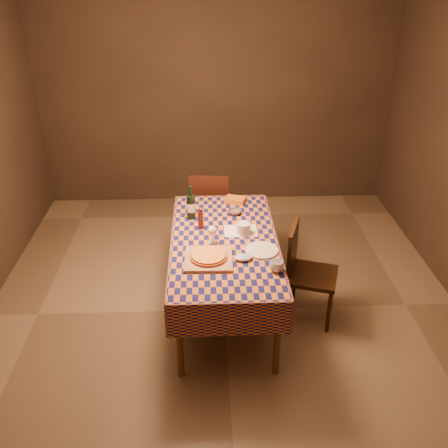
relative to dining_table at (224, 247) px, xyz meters
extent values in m
plane|color=brown|center=(0.00, 0.00, -0.69)|extent=(5.00, 5.00, 0.00)
plane|color=white|center=(0.00, 0.00, 2.01)|extent=(5.00, 5.00, 0.00)
cube|color=#34271D|center=(0.00, 2.50, 0.66)|extent=(4.50, 0.10, 2.70)
cube|color=#34271D|center=(0.00, -2.50, 0.66)|extent=(4.50, 0.10, 2.70)
cylinder|color=brown|center=(-0.38, -0.83, -0.32)|extent=(0.06, 0.06, 0.75)
cylinder|color=brown|center=(0.38, -0.83, -0.32)|extent=(0.06, 0.06, 0.75)
cylinder|color=brown|center=(-0.38, 0.83, -0.32)|extent=(0.06, 0.06, 0.75)
cylinder|color=brown|center=(0.38, 0.83, -0.32)|extent=(0.06, 0.06, 0.75)
cube|color=brown|center=(0.00, 0.00, 0.05)|extent=(0.90, 1.80, 0.03)
cube|color=brown|center=(0.00, 0.00, 0.07)|extent=(0.92, 1.82, 0.02)
cube|color=brown|center=(0.00, -0.92, -0.07)|extent=(0.94, 0.01, 0.30)
cube|color=brown|center=(0.00, 0.92, -0.07)|extent=(0.94, 0.01, 0.30)
cube|color=brown|center=(-0.47, 0.00, -0.07)|extent=(0.01, 1.84, 0.30)
cube|color=brown|center=(0.47, 0.00, -0.07)|extent=(0.01, 1.84, 0.30)
cube|color=#AA7450|center=(-0.14, -0.33, 0.09)|extent=(0.40, 0.40, 0.02)
cylinder|color=#A2451B|center=(-0.14, -0.33, 0.11)|extent=(0.32, 0.32, 0.02)
cylinder|color=orange|center=(-0.14, -0.33, 0.12)|extent=(0.29, 0.29, 0.01)
cylinder|color=#4B1711|center=(-0.21, 0.21, 0.16)|extent=(0.05, 0.05, 0.17)
sphere|color=#4B1711|center=(-0.21, 0.21, 0.27)|extent=(0.04, 0.04, 0.04)
imported|color=#664C55|center=(0.12, 0.49, 0.10)|extent=(0.15, 0.15, 0.04)
cylinder|color=white|center=(-0.10, -0.05, 0.08)|extent=(0.08, 0.08, 0.00)
cylinder|color=white|center=(-0.10, -0.05, 0.12)|extent=(0.01, 0.01, 0.07)
sphere|color=white|center=(-0.10, -0.05, 0.20)|extent=(0.08, 0.08, 0.08)
ellipsoid|color=#400713|center=(-0.10, -0.05, 0.19)|extent=(0.05, 0.05, 0.03)
cylinder|color=black|center=(-0.30, 0.42, 0.19)|extent=(0.09, 0.09, 0.24)
cylinder|color=black|center=(-0.30, 0.42, 0.36)|extent=(0.03, 0.03, 0.10)
cylinder|color=beige|center=(-0.30, 0.42, 0.19)|extent=(0.10, 0.10, 0.09)
cylinder|color=silver|center=(0.18, 0.10, 0.13)|extent=(0.15, 0.15, 0.10)
cube|color=#BB6018|center=(0.14, 0.75, 0.10)|extent=(0.24, 0.20, 0.05)
cylinder|color=silver|center=(0.31, -0.21, 0.08)|extent=(0.31, 0.31, 0.02)
imported|color=silver|center=(0.39, -0.51, 0.12)|extent=(0.12, 0.12, 0.09)
cube|color=silver|center=(0.16, 0.15, 0.08)|extent=(0.30, 0.23, 0.00)
ellipsoid|color=#ADBADD|center=(0.14, -0.33, 0.10)|extent=(0.15, 0.12, 0.04)
cube|color=black|center=(-0.11, 1.26, -0.24)|extent=(0.45, 0.45, 0.04)
cube|color=black|center=(-0.12, 1.06, 0.01)|extent=(0.42, 0.07, 0.46)
cylinder|color=black|center=(0.09, 1.43, -0.48)|extent=(0.04, 0.04, 0.43)
cylinder|color=black|center=(-0.27, 1.46, -0.48)|extent=(0.04, 0.04, 0.43)
cylinder|color=black|center=(0.06, 1.07, -0.48)|extent=(0.04, 0.04, 0.43)
cylinder|color=black|center=(-0.30, 1.10, -0.48)|extent=(0.04, 0.04, 0.43)
cube|color=black|center=(0.79, -0.13, -0.24)|extent=(0.53, 0.53, 0.04)
cube|color=black|center=(0.60, -0.06, 0.01)|extent=(0.16, 0.41, 0.46)
cylinder|color=black|center=(0.91, -0.35, -0.48)|extent=(0.04, 0.04, 0.43)
cylinder|color=black|center=(1.02, -0.01, -0.48)|extent=(0.04, 0.04, 0.43)
cylinder|color=black|center=(0.56, -0.24, -0.48)|extent=(0.04, 0.04, 0.43)
cylinder|color=black|center=(0.68, 0.10, -0.48)|extent=(0.04, 0.04, 0.43)
camera|label=1|loc=(-0.16, -3.80, 2.28)|focal=40.00mm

